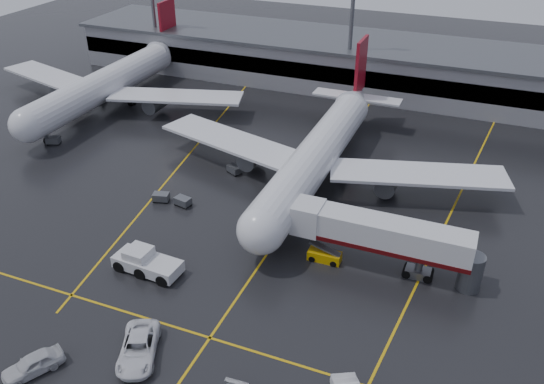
% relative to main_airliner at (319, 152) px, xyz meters
% --- Properties ---
extents(ground, '(220.00, 220.00, 0.00)m').
position_rel_main_airliner_xyz_m(ground, '(0.00, -9.70, -4.21)').
color(ground, black).
rests_on(ground, ground).
extents(apron_line_centre, '(0.25, 90.00, 0.02)m').
position_rel_main_airliner_xyz_m(apron_line_centre, '(0.00, -9.70, -4.20)').
color(apron_line_centre, gold).
rests_on(apron_line_centre, ground).
extents(apron_line_stop, '(60.00, 0.25, 0.02)m').
position_rel_main_airliner_xyz_m(apron_line_stop, '(0.00, -31.70, -4.20)').
color(apron_line_stop, gold).
rests_on(apron_line_stop, ground).
extents(apron_line_left, '(9.99, 69.35, 0.02)m').
position_rel_main_airliner_xyz_m(apron_line_left, '(-20.00, 0.30, -4.20)').
color(apron_line_left, gold).
rests_on(apron_line_left, ground).
extents(apron_line_right, '(7.57, 69.64, 0.02)m').
position_rel_main_airliner_xyz_m(apron_line_right, '(18.00, 0.30, -4.20)').
color(apron_line_right, gold).
rests_on(apron_line_right, ground).
extents(terminal, '(122.00, 19.00, 8.60)m').
position_rel_main_airliner_xyz_m(terminal, '(0.00, 38.23, 0.11)').
color(terminal, gray).
rests_on(terminal, ground).
extents(light_mast_mid, '(3.00, 1.20, 25.45)m').
position_rel_main_airliner_xyz_m(light_mast_mid, '(-5.00, 32.30, 10.27)').
color(light_mast_mid, '#595B60').
rests_on(light_mast_mid, ground).
extents(main_airliner, '(48.80, 45.60, 14.10)m').
position_rel_main_airliner_xyz_m(main_airliner, '(0.00, 0.00, 0.00)').
color(main_airliner, silver).
rests_on(main_airliner, ground).
extents(second_airliner, '(48.80, 45.60, 14.10)m').
position_rel_main_airliner_xyz_m(second_airliner, '(-42.00, 12.00, 0.00)').
color(second_airliner, silver).
rests_on(second_airliner, ground).
extents(jet_bridge, '(19.90, 3.40, 6.05)m').
position_rel_main_airliner_xyz_m(jet_bridge, '(11.87, -15.70, -0.28)').
color(jet_bridge, silver).
rests_on(jet_bridge, ground).
extents(pushback_tractor, '(7.48, 3.54, 2.61)m').
position_rel_main_airliner_xyz_m(pushback_tractor, '(-10.68, -25.50, -3.17)').
color(pushback_tractor, silver).
rests_on(pushback_tractor, ground).
extents(belt_loader, '(3.60, 1.74, 2.27)m').
position_rel_main_airliner_xyz_m(belt_loader, '(6.17, -16.75, -3.65)').
color(belt_loader, '#C99607').
rests_on(belt_loader, ground).
extents(service_van_a, '(5.46, 7.30, 1.84)m').
position_rel_main_airliner_xyz_m(service_van_a, '(-4.73, -35.89, -3.29)').
color(service_van_a, white).
rests_on(service_van_a, ground).
extents(service_van_d, '(4.26, 5.44, 1.73)m').
position_rel_main_airliner_xyz_m(service_van_d, '(-11.99, -40.74, -3.34)').
color(service_van_d, silver).
rests_on(service_van_d, ground).
extents(baggage_cart_a, '(2.22, 1.67, 1.12)m').
position_rel_main_airliner_xyz_m(baggage_cart_a, '(-13.66, -12.67, -3.58)').
color(baggage_cart_a, '#595B60').
rests_on(baggage_cart_a, ground).
extents(baggage_cart_b, '(2.27, 1.78, 1.12)m').
position_rel_main_airliner_xyz_m(baggage_cart_b, '(-16.73, -12.80, -3.58)').
color(baggage_cart_b, '#595B60').
rests_on(baggage_cart_b, ground).
extents(baggage_cart_c, '(2.38, 2.08, 1.12)m').
position_rel_main_airliner_xyz_m(baggage_cart_c, '(-11.29, -2.60, -3.58)').
color(baggage_cart_c, '#595B60').
rests_on(baggage_cart_c, ground).
extents(baggage_cart_d, '(2.04, 1.36, 1.12)m').
position_rel_main_airliner_xyz_m(baggage_cart_d, '(-46.79, -0.51, -3.58)').
color(baggage_cart_d, '#595B60').
rests_on(baggage_cart_d, ground).
extents(baggage_cart_e, '(2.33, 1.93, 1.12)m').
position_rel_main_airliner_xyz_m(baggage_cart_e, '(-40.85, -4.54, -3.58)').
color(baggage_cart_e, '#595B60').
rests_on(baggage_cart_e, ground).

